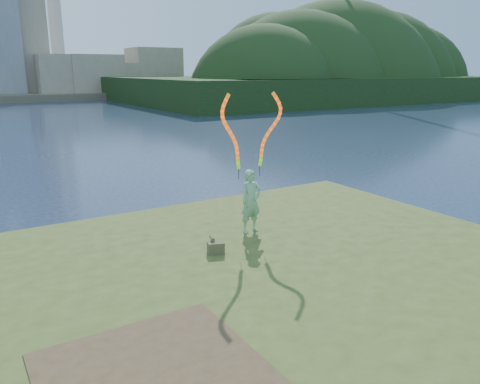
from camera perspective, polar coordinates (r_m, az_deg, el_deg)
ground at (r=11.28m, az=-5.83°, el=-12.80°), size 320.00×320.00×0.00m
grassy_knoll at (r=9.36m, az=0.59°, el=-16.54°), size 20.00×18.00×0.80m
dirt_patch at (r=7.60m, az=-10.53°, el=-20.78°), size 3.20×3.00×0.02m
wooded_hill at (r=94.16m, az=11.17°, el=11.32°), size 78.00×50.00×63.00m
woman_with_ribbons at (r=12.79m, az=1.31°, el=1.11°), size 2.10×0.45×4.13m
canvas_bag at (r=11.62m, az=-3.00°, el=-6.71°), size 0.46×0.52×0.38m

